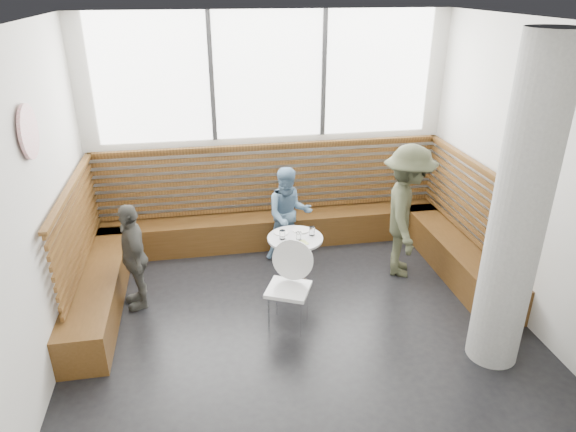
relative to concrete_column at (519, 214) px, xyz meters
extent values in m
cube|color=silver|center=(-1.85, 0.60, 0.00)|extent=(5.00, 5.00, 3.20)
cube|color=black|center=(-1.85, 0.60, -1.60)|extent=(5.00, 5.00, 0.01)
cube|color=white|center=(-1.85, 0.60, 1.60)|extent=(5.00, 5.00, 0.01)
cube|color=white|center=(-1.85, 3.08, 0.77)|extent=(4.50, 0.02, 1.65)
cube|color=#3F3F42|center=(-2.60, 3.06, 0.77)|extent=(0.06, 0.04, 1.65)
cube|color=#3F3F42|center=(-1.10, 3.06, 0.77)|extent=(0.06, 0.04, 1.65)
cube|color=#4A2E12|center=(-1.85, 2.85, -1.38)|extent=(5.00, 0.50, 0.45)
cube|color=#4A2E12|center=(-4.10, 1.85, -1.38)|extent=(0.50, 2.50, 0.45)
cube|color=#4A2E12|center=(0.40, 1.85, -1.38)|extent=(0.50, 2.50, 0.45)
cube|color=#503114|center=(-1.85, 3.02, -0.65)|extent=(4.88, 0.08, 0.98)
cube|color=#503114|center=(-4.27, 1.85, -0.65)|extent=(0.08, 2.38, 0.98)
cube|color=#503114|center=(0.57, 1.85, -0.65)|extent=(0.08, 2.38, 0.98)
cylinder|color=gray|center=(0.00, 0.00, 0.00)|extent=(0.50, 0.50, 3.20)
cylinder|color=white|center=(-4.31, 1.00, 0.70)|extent=(0.03, 0.50, 0.50)
cylinder|color=silver|center=(-1.76, 1.63, -1.59)|extent=(0.42, 0.42, 0.02)
cylinder|color=silver|center=(-1.76, 1.63, -1.25)|extent=(0.06, 0.06, 0.67)
cylinder|color=#B7B7BA|center=(-1.76, 1.63, -0.92)|extent=(0.68, 0.68, 0.03)
cube|color=white|center=(-1.98, 0.85, -1.13)|extent=(0.44, 0.42, 0.04)
cylinder|color=white|center=(-1.98, 1.04, -0.86)|extent=(0.46, 0.11, 0.46)
cylinder|color=silver|center=(-2.16, 0.69, -1.37)|extent=(0.02, 0.02, 0.45)
cylinder|color=silver|center=(-1.80, 0.69, -1.37)|extent=(0.02, 0.02, 0.45)
cylinder|color=silver|center=(-2.16, 1.00, -1.37)|extent=(0.02, 0.02, 0.45)
cylinder|color=silver|center=(-1.80, 1.00, -1.37)|extent=(0.02, 0.02, 0.45)
imported|color=#3F422C|center=(-0.30, 1.75, -0.73)|extent=(0.99, 1.27, 1.74)
imported|color=#5E82A4|center=(-1.70, 2.38, -0.94)|extent=(0.64, 0.50, 1.31)
imported|color=#4E4D47|center=(-3.66, 1.58, -0.95)|extent=(0.49, 0.81, 1.29)
cylinder|color=white|center=(-1.90, 1.77, -0.90)|extent=(0.18, 0.18, 0.01)
cylinder|color=white|center=(-1.65, 1.80, -0.90)|extent=(0.21, 0.21, 0.01)
cylinder|color=white|center=(-1.92, 1.61, -0.85)|extent=(0.07, 0.07, 0.11)
cylinder|color=white|center=(-1.73, 1.56, -0.85)|extent=(0.06, 0.06, 0.10)
cylinder|color=white|center=(-1.54, 1.65, -0.85)|extent=(0.07, 0.07, 0.11)
cube|color=#A5C64C|center=(-1.73, 1.46, -0.90)|extent=(0.21, 0.18, 0.00)
camera|label=1|loc=(-2.81, -3.80, 1.93)|focal=32.00mm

